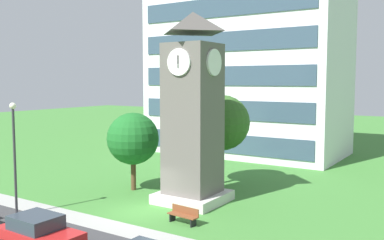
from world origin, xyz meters
The scene contains 9 objects.
ground_plane centered at (0.00, 0.00, 0.00)m, with size 160.00×160.00×0.00m, color #3D7A33.
kerb_strip centered at (0.00, -2.89, 0.00)m, with size 120.00×1.60×0.01m, color #9E9E99.
office_building centered at (-4.09, 22.29, 11.20)m, with size 19.38×10.62×22.40m.
clock_tower centered at (1.42, 3.30, 5.26)m, with size 3.88×3.88×11.66m.
park_bench centered at (3.25, -0.44, 0.46)m, with size 1.84×0.67×0.88m.
street_lamp centered at (-5.37, -4.39, 3.89)m, with size 0.36×0.36×6.33m.
tree_near_tower centered at (0.50, 8.67, 4.47)m, with size 4.05×4.05×6.51m.
tree_by_building centered at (-3.64, 3.56, 3.57)m, with size 3.57×3.57×5.37m.
parked_car_red centered at (0.21, -7.19, 0.86)m, with size 4.07×2.08×1.69m.
Camera 1 is at (15.75, -18.85, 7.50)m, focal length 40.40 mm.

